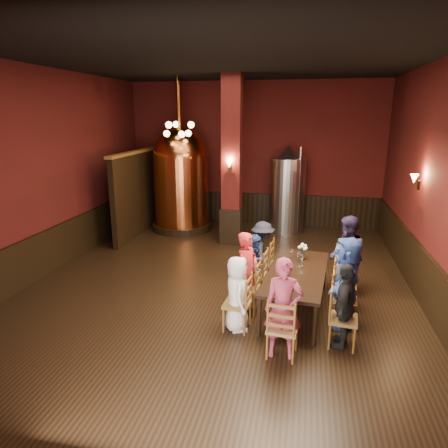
% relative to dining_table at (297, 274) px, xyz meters
% --- Properties ---
extents(room, '(10.00, 10.02, 4.50)m').
position_rel_dining_table_xyz_m(room, '(-1.60, 0.90, 1.56)').
color(room, black).
rests_on(room, ground).
extents(wainscot_right, '(0.08, 9.90, 1.00)m').
position_rel_dining_table_xyz_m(wainscot_right, '(2.36, 0.90, -0.19)').
color(wainscot_right, black).
rests_on(wainscot_right, ground).
extents(wainscot_back, '(7.90, 0.08, 1.00)m').
position_rel_dining_table_xyz_m(wainscot_back, '(-1.60, 5.86, -0.19)').
color(wainscot_back, black).
rests_on(wainscot_back, ground).
extents(wainscot_left, '(0.08, 9.90, 1.00)m').
position_rel_dining_table_xyz_m(wainscot_left, '(-5.56, 0.90, -0.19)').
color(wainscot_left, black).
rests_on(wainscot_left, ground).
extents(column, '(0.58, 0.58, 4.50)m').
position_rel_dining_table_xyz_m(column, '(-1.90, 3.70, 1.56)').
color(column, '#4E1010').
rests_on(column, ground).
extents(partition, '(0.22, 3.50, 2.40)m').
position_rel_dining_table_xyz_m(partition, '(-4.80, 4.10, 0.51)').
color(partition, black).
rests_on(partition, ground).
extents(pendant_cluster, '(0.90, 0.90, 1.70)m').
position_rel_dining_table_xyz_m(pendant_cluster, '(-3.40, 3.80, 2.41)').
color(pendant_cluster, '#A57226').
rests_on(pendant_cluster, room).
extents(sconce_wall, '(0.20, 0.20, 0.36)m').
position_rel_dining_table_xyz_m(sconce_wall, '(2.30, 1.70, 1.51)').
color(sconce_wall, black).
rests_on(sconce_wall, room).
extents(sconce_column, '(0.20, 0.20, 0.36)m').
position_rel_dining_table_xyz_m(sconce_column, '(-1.90, 3.40, 1.51)').
color(sconce_column, black).
rests_on(sconce_column, column).
extents(dining_table, '(1.23, 2.49, 0.75)m').
position_rel_dining_table_xyz_m(dining_table, '(0.00, 0.00, 0.00)').
color(dining_table, black).
rests_on(dining_table, ground).
extents(chair_0, '(0.50, 0.50, 0.92)m').
position_rel_dining_table_xyz_m(chair_0, '(-0.94, -0.91, -0.23)').
color(chair_0, brown).
rests_on(chair_0, ground).
extents(person_0, '(0.57, 0.72, 1.28)m').
position_rel_dining_table_xyz_m(person_0, '(-0.94, -0.91, -0.05)').
color(person_0, white).
rests_on(person_0, ground).
extents(chair_1, '(0.50, 0.50, 0.92)m').
position_rel_dining_table_xyz_m(chair_1, '(-0.88, -0.25, -0.23)').
color(chair_1, brown).
rests_on(chair_1, ground).
extents(person_1, '(0.55, 0.64, 1.50)m').
position_rel_dining_table_xyz_m(person_1, '(-0.88, -0.25, 0.06)').
color(person_1, red).
rests_on(person_1, ground).
extents(chair_2, '(0.50, 0.50, 0.92)m').
position_rel_dining_table_xyz_m(chair_2, '(-0.81, 0.41, -0.23)').
color(chair_2, brown).
rests_on(chair_2, ground).
extents(person_2, '(0.54, 0.69, 1.27)m').
position_rel_dining_table_xyz_m(person_2, '(-0.81, 0.41, -0.05)').
color(person_2, navy).
rests_on(person_2, ground).
extents(chair_3, '(0.50, 0.50, 0.92)m').
position_rel_dining_table_xyz_m(chair_3, '(-0.75, 1.08, -0.23)').
color(chair_3, brown).
rests_on(chair_3, ground).
extents(person_3, '(0.68, 0.96, 1.35)m').
position_rel_dining_table_xyz_m(person_3, '(-0.75, 1.08, -0.01)').
color(person_3, black).
rests_on(person_3, ground).
extents(chair_4, '(0.50, 0.50, 0.92)m').
position_rel_dining_table_xyz_m(chair_4, '(0.75, -1.08, -0.23)').
color(chair_4, brown).
rests_on(chair_4, ground).
extents(person_4, '(0.51, 0.85, 1.36)m').
position_rel_dining_table_xyz_m(person_4, '(0.75, -1.08, -0.01)').
color(person_4, black).
rests_on(person_4, ground).
extents(chair_5, '(0.50, 0.50, 0.92)m').
position_rel_dining_table_xyz_m(chair_5, '(0.81, -0.41, -0.23)').
color(chair_5, brown).
rests_on(chair_5, ground).
extents(person_5, '(0.66, 1.51, 1.58)m').
position_rel_dining_table_xyz_m(person_5, '(0.81, -0.41, 0.10)').
color(person_5, '#3657A3').
rests_on(person_5, ground).
extents(chair_6, '(0.50, 0.50, 0.92)m').
position_rel_dining_table_xyz_m(chair_6, '(0.88, 0.25, -0.23)').
color(chair_6, brown).
rests_on(chair_6, ground).
extents(person_6, '(0.55, 0.73, 1.35)m').
position_rel_dining_table_xyz_m(person_6, '(0.88, 0.25, -0.01)').
color(person_6, '#B2AC9D').
rests_on(person_6, ground).
extents(chair_7, '(0.50, 0.50, 0.92)m').
position_rel_dining_table_xyz_m(chair_7, '(0.94, 0.91, -0.23)').
color(chair_7, brown).
rests_on(chair_7, ground).
extents(person_7, '(0.51, 0.83, 1.59)m').
position_rel_dining_table_xyz_m(person_7, '(0.94, 0.91, 0.11)').
color(person_7, '#251D3B').
rests_on(person_7, ground).
extents(chair_8, '(0.50, 0.50, 0.92)m').
position_rel_dining_table_xyz_m(chair_8, '(-0.15, -1.54, -0.23)').
color(chair_8, brown).
rests_on(chair_8, ground).
extents(person_8, '(0.58, 0.40, 1.53)m').
position_rel_dining_table_xyz_m(person_8, '(-0.15, -1.54, 0.08)').
color(person_8, '#A0354E').
rests_on(person_8, ground).
extents(copper_kettle, '(1.95, 1.95, 4.40)m').
position_rel_dining_table_xyz_m(copper_kettle, '(-3.67, 4.72, 0.92)').
color(copper_kettle, black).
rests_on(copper_kettle, ground).
extents(steel_vessel, '(1.12, 1.12, 2.61)m').
position_rel_dining_table_xyz_m(steel_vessel, '(-0.48, 5.15, 0.62)').
color(steel_vessel, '#B2B2B7').
rests_on(steel_vessel, ground).
extents(rose_vase, '(0.19, 0.19, 0.32)m').
position_rel_dining_table_xyz_m(rose_vase, '(0.08, 0.66, 0.27)').
color(rose_vase, white).
rests_on(rose_vase, dining_table).
extents(wine_glass_0, '(0.07, 0.07, 0.17)m').
position_rel_dining_table_xyz_m(wine_glass_0, '(-0.25, -0.15, 0.15)').
color(wine_glass_0, white).
rests_on(wine_glass_0, dining_table).
extents(wine_glass_1, '(0.07, 0.07, 0.17)m').
position_rel_dining_table_xyz_m(wine_glass_1, '(-0.07, -1.00, 0.15)').
color(wine_glass_1, white).
rests_on(wine_glass_1, dining_table).
extents(wine_glass_2, '(0.07, 0.07, 0.17)m').
position_rel_dining_table_xyz_m(wine_glass_2, '(-0.14, 0.70, 0.15)').
color(wine_glass_2, white).
rests_on(wine_glass_2, dining_table).
extents(wine_glass_3, '(0.07, 0.07, 0.17)m').
position_rel_dining_table_xyz_m(wine_glass_3, '(0.08, 0.22, 0.15)').
color(wine_glass_3, white).
rests_on(wine_glass_3, dining_table).
extents(wine_glass_4, '(0.07, 0.07, 0.17)m').
position_rel_dining_table_xyz_m(wine_glass_4, '(0.04, 0.59, 0.15)').
color(wine_glass_4, white).
rests_on(wine_glass_4, dining_table).
extents(wine_glass_5, '(0.07, 0.07, 0.17)m').
position_rel_dining_table_xyz_m(wine_glass_5, '(0.00, 0.49, 0.15)').
color(wine_glass_5, white).
rests_on(wine_glass_5, dining_table).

